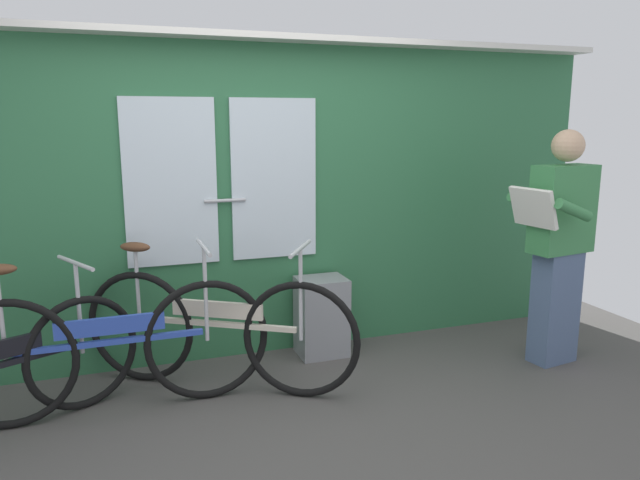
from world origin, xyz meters
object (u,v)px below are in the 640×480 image
at_px(bicycle_by_pole, 217,329).
at_px(trash_bin_by_wall, 322,316).
at_px(passenger_reading_newspaper, 559,243).
at_px(bicycle_near_door, 111,348).

relative_size(bicycle_by_pole, trash_bin_by_wall, 2.73).
bearing_deg(trash_bin_by_wall, bicycle_by_pole, -158.93).
bearing_deg(bicycle_by_pole, passenger_reading_newspaper, 23.35).
bearing_deg(bicycle_near_door, bicycle_by_pole, 10.75).
bearing_deg(trash_bin_by_wall, bicycle_near_door, -163.17).
bearing_deg(passenger_reading_newspaper, bicycle_by_pole, -17.15).
bearing_deg(bicycle_by_pole, bicycle_near_door, -136.85).
bearing_deg(bicycle_by_pole, trash_bin_by_wall, 53.13).
bearing_deg(bicycle_near_door, trash_bin_by_wall, 16.49).
xyz_separation_m(bicycle_near_door, bicycle_by_pole, (0.62, 0.12, -0.01)).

